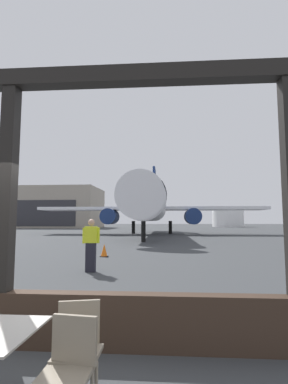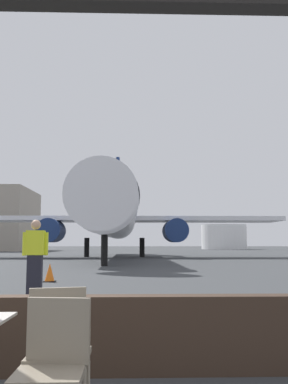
# 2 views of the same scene
# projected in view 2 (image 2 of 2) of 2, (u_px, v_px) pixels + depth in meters

# --- Properties ---
(ground_plane) EXTENTS (220.00, 220.00, 0.00)m
(ground_plane) POSITION_uv_depth(u_px,v_px,m) (112.00, 255.00, 43.70)
(ground_plane) COLOR #383A3D
(cafe_chair_window_left) EXTENTS (0.46, 0.46, 0.90)m
(cafe_chair_window_left) POSITION_uv_depth(u_px,v_px,m) (58.00, 342.00, 2.96)
(cafe_chair_window_left) COLOR gray
(cafe_chair_window_left) RESTS_ON ground
(cafe_chair_window_right) EXTENTS (0.43, 0.43, 0.88)m
(cafe_chair_window_right) POSITION_uv_depth(u_px,v_px,m) (53.00, 359.00, 2.60)
(cafe_chair_window_right) COLOR gray
(cafe_chair_window_right) RESTS_ON ground
(airplane) EXTENTS (28.06, 30.18, 10.36)m
(airplane) POSITION_uv_depth(u_px,v_px,m) (113.00, 214.00, 34.84)
(airplane) COLOR silver
(airplane) RESTS_ON ground
(ground_crew_worker) EXTENTS (0.55, 0.24, 1.74)m
(ground_crew_worker) POSITION_uv_depth(u_px,v_px,m) (35.00, 257.00, 9.72)
(ground_crew_worker) COLOR black
(ground_crew_worker) RESTS_ON ground
(traffic_cone) EXTENTS (0.36, 0.36, 0.58)m
(traffic_cone) POSITION_uv_depth(u_px,v_px,m) (50.00, 273.00, 13.66)
(traffic_cone) COLOR orange
(traffic_cone) RESTS_ON ground
(fuel_storage_tank) EXTENTS (8.57, 8.57, 4.65)m
(fuel_storage_tank) POSITION_uv_depth(u_px,v_px,m) (224.00, 237.00, 83.07)
(fuel_storage_tank) COLOR white
(fuel_storage_tank) RESTS_ON ground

